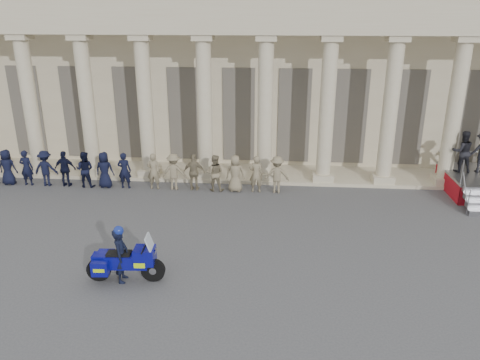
# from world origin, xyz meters

# --- Properties ---
(ground) EXTENTS (90.00, 90.00, 0.00)m
(ground) POSITION_xyz_m (0.00, 0.00, 0.00)
(ground) COLOR #434345
(ground) RESTS_ON ground
(building) EXTENTS (40.00, 12.50, 9.00)m
(building) POSITION_xyz_m (-0.00, 14.74, 4.52)
(building) COLOR #BCAD8D
(building) RESTS_ON ground
(officer_rank) EXTENTS (17.84, 0.60, 1.58)m
(officer_rank) POSITION_xyz_m (-6.65, 6.67, 0.79)
(officer_rank) COLOR black
(officer_rank) RESTS_ON ground
(motorcycle) EXTENTS (2.22, 0.92, 1.42)m
(motorcycle) POSITION_xyz_m (-2.28, -0.52, 0.62)
(motorcycle) COLOR black
(motorcycle) RESTS_ON ground
(rider) EXTENTS (0.42, 0.61, 1.70)m
(rider) POSITION_xyz_m (-2.40, -0.53, 0.85)
(rider) COLOR black
(rider) RESTS_ON ground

